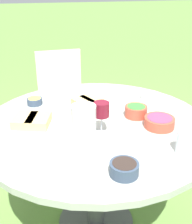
{
  "coord_description": "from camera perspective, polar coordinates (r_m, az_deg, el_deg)",
  "views": [
    {
      "loc": [
        -1.37,
        0.35,
        1.51
      ],
      "look_at": [
        0.0,
        0.0,
        0.83
      ],
      "focal_mm": 45.0,
      "sensor_mm": 36.0,
      "label": 1
    }
  ],
  "objects": [
    {
      "name": "chair_near_right",
      "position": [
        2.78,
        -6.98,
        4.5
      ],
      "size": [
        0.43,
        0.45,
        0.89
      ],
      "color": "beige",
      "rests_on": "ground_plane"
    },
    {
      "name": "bowl_fries",
      "position": [
        1.85,
        -12.36,
        2.21
      ],
      "size": [
        0.1,
        0.1,
        0.04
      ],
      "color": "#334256",
      "rests_on": "dining_table"
    },
    {
      "name": "platter_charcuterie",
      "position": [
        1.55,
        -12.23,
        -2.26
      ],
      "size": [
        0.33,
        0.39,
        0.07
      ],
      "color": "white",
      "rests_on": "dining_table"
    },
    {
      "name": "water_pitcher",
      "position": [
        1.35,
        -2.5,
        -2.63
      ],
      "size": [
        0.13,
        0.12,
        0.2
      ],
      "color": "silver",
      "rests_on": "dining_table"
    },
    {
      "name": "bowl_dip_cream",
      "position": [
        1.93,
        11.01,
        3.27
      ],
      "size": [
        0.12,
        0.12,
        0.04
      ],
      "color": "white",
      "rests_on": "dining_table"
    },
    {
      "name": "bowl_olives",
      "position": [
        1.18,
        5.74,
        -11.26
      ],
      "size": [
        0.12,
        0.12,
        0.06
      ],
      "color": "#334256",
      "rests_on": "dining_table"
    },
    {
      "name": "wine_glass",
      "position": [
        1.42,
        1.14,
        0.29
      ],
      "size": [
        0.08,
        0.08,
        0.18
      ],
      "color": "silver",
      "rests_on": "dining_table"
    },
    {
      "name": "cup_water_near",
      "position": [
        1.36,
        17.31,
        -5.91
      ],
      "size": [
        0.06,
        0.06,
        0.11
      ],
      "color": "silver",
      "rests_on": "dining_table"
    },
    {
      "name": "platter_bread_main",
      "position": [
        1.76,
        -1.3,
        1.69
      ],
      "size": [
        0.31,
        0.34,
        0.07
      ],
      "color": "white",
      "rests_on": "dining_table"
    },
    {
      "name": "ground_plane",
      "position": [
        2.07,
        0.0,
        -21.35
      ],
      "size": [
        40.0,
        40.0,
        0.0
      ],
      "primitive_type": "plane",
      "color": "#668E42"
    },
    {
      "name": "bowl_salad",
      "position": [
        1.66,
        8.12,
        0.27
      ],
      "size": [
        0.13,
        0.13,
        0.07
      ],
      "color": "#B74733",
      "rests_on": "dining_table"
    },
    {
      "name": "bowl_dip_red",
      "position": [
        1.56,
        12.75,
        -1.94
      ],
      "size": [
        0.16,
        0.16,
        0.06
      ],
      "color": "#B74733",
      "rests_on": "dining_table"
    },
    {
      "name": "dining_table",
      "position": [
        1.65,
        0.0,
        -5.33
      ],
      "size": [
        1.3,
        1.3,
        0.77
      ],
      "color": "#4C4C51",
      "rests_on": "ground_plane"
    }
  ]
}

